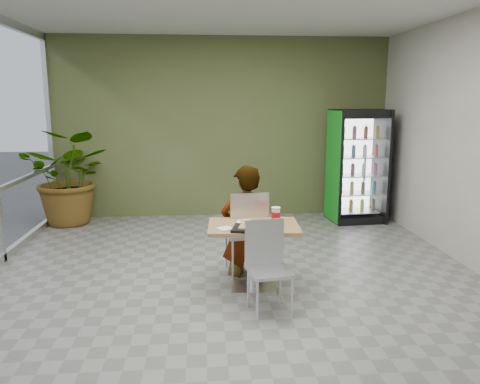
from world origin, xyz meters
name	(u,v)px	position (x,y,z in m)	size (l,w,h in m)	color
ground	(235,289)	(0.00, 0.00, 0.00)	(7.00, 7.00, 0.00)	gray
room_envelope	(235,147)	(0.00, 0.00, 1.60)	(6.00, 7.00, 3.20)	beige
dining_table	(253,243)	(0.20, -0.02, 0.54)	(1.02, 0.74, 0.75)	#A57E46
chair_far	(247,227)	(0.17, 0.42, 0.61)	(0.52, 0.53, 1.04)	silver
chair_near	(267,258)	(0.28, -0.53, 0.54)	(0.46, 0.47, 0.92)	silver
seated_woman	(245,232)	(0.16, 0.48, 0.52)	(0.61, 0.39, 1.64)	black
pizza_plate	(246,221)	(0.13, 0.07, 0.77)	(0.31, 0.26, 0.03)	white
soda_cup	(276,215)	(0.46, 0.05, 0.83)	(0.10, 0.10, 0.18)	white
napkin_stack	(225,229)	(-0.12, -0.20, 0.76)	(0.14, 0.14, 0.02)	white
cafeteria_tray	(253,229)	(0.18, -0.23, 0.76)	(0.43, 0.32, 0.02)	black
beverage_fridge	(357,166)	(2.33, 2.89, 0.97)	(0.94, 0.75, 1.94)	black
potted_plant	(71,177)	(-2.58, 3.09, 0.82)	(1.47, 1.27, 1.63)	#296026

